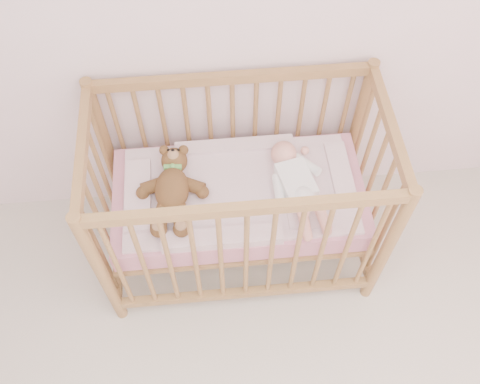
{
  "coord_description": "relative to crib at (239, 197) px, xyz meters",
  "views": [
    {
      "loc": [
        -0.12,
        0.19,
        2.7
      ],
      "look_at": [
        0.01,
        1.55,
        0.62
      ],
      "focal_mm": 40.0,
      "sensor_mm": 36.0,
      "label": 1
    }
  ],
  "objects": [
    {
      "name": "crib",
      "position": [
        0.0,
        0.0,
        0.0
      ],
      "size": [
        1.36,
        0.76,
        1.0
      ],
      "primitive_type": null,
      "color": "#AA7D48",
      "rests_on": "floor"
    },
    {
      "name": "baby",
      "position": [
        0.27,
        -0.02,
        0.14
      ],
      "size": [
        0.39,
        0.61,
        0.14
      ],
      "primitive_type": null,
      "rotation": [
        0.0,
        0.0,
        0.22
      ],
      "color": "white",
      "rests_on": "blanket"
    },
    {
      "name": "blanket",
      "position": [
        0.0,
        0.0,
        0.06
      ],
      "size": [
        1.1,
        0.58,
        0.06
      ],
      "primitive_type": null,
      "color": "pink",
      "rests_on": "mattress"
    },
    {
      "name": "teddy_bear",
      "position": [
        -0.31,
        -0.02,
        0.15
      ],
      "size": [
        0.39,
        0.53,
        0.14
      ],
      "primitive_type": null,
      "rotation": [
        0.0,
        0.0,
        -0.08
      ],
      "color": "brown",
      "rests_on": "blanket"
    },
    {
      "name": "mattress",
      "position": [
        0.0,
        0.0,
        -0.01
      ],
      "size": [
        1.22,
        0.62,
        0.13
      ],
      "primitive_type": "cube",
      "color": "pink",
      "rests_on": "crib"
    }
  ]
}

